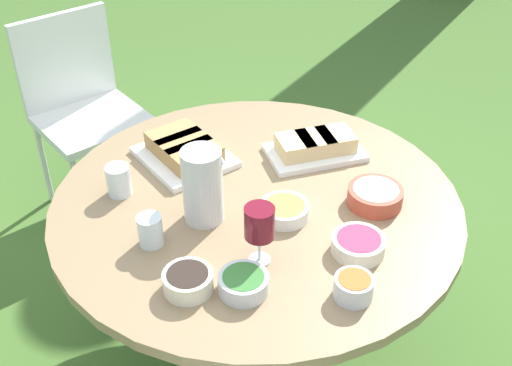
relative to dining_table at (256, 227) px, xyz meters
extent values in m
plane|color=#446B2B|center=(0.00, 0.00, -0.59)|extent=(40.00, 40.00, 0.00)
cylinder|color=#4C4C51|center=(0.00, 0.00, -0.58)|extent=(0.56, 0.56, 0.02)
cylinder|color=#4C4C51|center=(0.00, 0.00, -0.25)|extent=(0.11, 0.11, 0.65)
cylinder|color=#8C7251|center=(0.00, 0.00, 0.09)|extent=(1.26, 1.26, 0.03)
cube|color=silver|center=(-0.80, 0.84, -0.14)|extent=(0.61, 0.61, 0.04)
cube|color=silver|center=(-0.93, 0.98, 0.09)|extent=(0.34, 0.32, 0.42)
cylinder|color=silver|center=(-0.81, 0.57, -0.37)|extent=(0.03, 0.03, 0.43)
cylinder|color=silver|center=(-0.53, 0.84, -0.37)|extent=(0.03, 0.03, 0.43)
cylinder|color=silver|center=(-1.06, 0.84, -0.37)|extent=(0.03, 0.03, 0.43)
cylinder|color=silver|center=(-0.78, 1.11, -0.37)|extent=(0.03, 0.03, 0.43)
cylinder|color=silver|center=(-0.14, -0.10, 0.23)|extent=(0.12, 0.12, 0.23)
cone|color=silver|center=(-0.09, -0.10, 0.32)|extent=(0.03, 0.03, 0.03)
cylinder|color=silver|center=(0.03, -0.28, 0.11)|extent=(0.06, 0.06, 0.01)
cylinder|color=silver|center=(0.03, -0.28, 0.16)|extent=(0.01, 0.01, 0.08)
cylinder|color=maroon|center=(0.03, -0.28, 0.25)|extent=(0.08, 0.08, 0.09)
cube|color=white|center=(0.18, 0.26, 0.12)|extent=(0.36, 0.29, 0.02)
cube|color=#E0C184|center=(0.11, 0.23, 0.16)|extent=(0.15, 0.15, 0.06)
cube|color=#E0C184|center=(0.18, 0.26, 0.16)|extent=(0.15, 0.15, 0.06)
cube|color=#E0C184|center=(0.24, 0.29, 0.16)|extent=(0.15, 0.15, 0.06)
cube|color=white|center=(-0.26, 0.20, 0.12)|extent=(0.39, 0.40, 0.02)
cube|color=#B2844C|center=(-0.21, 0.15, 0.16)|extent=(0.20, 0.19, 0.06)
cube|color=#B2844C|center=(-0.26, 0.20, 0.16)|extent=(0.20, 0.19, 0.06)
cube|color=#B2844C|center=(-0.30, 0.25, 0.16)|extent=(0.20, 0.19, 0.06)
cylinder|color=white|center=(0.09, -0.08, 0.13)|extent=(0.15, 0.15, 0.04)
cylinder|color=#E0C147|center=(0.09, -0.08, 0.15)|extent=(0.12, 0.12, 0.02)
cylinder|color=silver|center=(0.00, -0.39, 0.14)|extent=(0.13, 0.13, 0.05)
cylinder|color=#387533|center=(0.00, -0.39, 0.15)|extent=(0.11, 0.11, 0.02)
cylinder|color=beige|center=(-0.14, -0.40, 0.14)|extent=(0.13, 0.13, 0.05)
cylinder|color=#2D231E|center=(-0.14, -0.40, 0.15)|extent=(0.11, 0.11, 0.02)
cylinder|color=beige|center=(0.30, -0.22, 0.14)|extent=(0.15, 0.15, 0.05)
cylinder|color=#D6385B|center=(0.30, -0.22, 0.15)|extent=(0.12, 0.12, 0.02)
cylinder|color=#B74733|center=(0.36, 0.01, 0.14)|extent=(0.17, 0.17, 0.05)
cylinder|color=silver|center=(0.36, 0.01, 0.16)|extent=(0.14, 0.14, 0.02)
cylinder|color=silver|center=(0.28, -0.39, 0.14)|extent=(0.10, 0.10, 0.06)
cylinder|color=#CC662D|center=(0.28, -0.39, 0.16)|extent=(0.08, 0.08, 0.03)
cylinder|color=silver|center=(-0.42, -0.01, 0.16)|extent=(0.08, 0.08, 0.10)
cylinder|color=silver|center=(-0.27, -0.23, 0.16)|extent=(0.07, 0.07, 0.09)
camera|label=1|loc=(0.13, -1.56, 1.30)|focal=45.00mm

